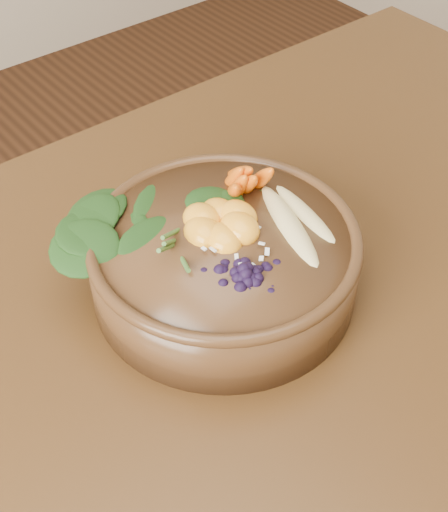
{
  "coord_description": "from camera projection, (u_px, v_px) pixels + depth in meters",
  "views": [
    {
      "loc": [
        -0.14,
        -0.28,
        1.28
      ],
      "look_at": [
        0.17,
        0.11,
        0.8
      ],
      "focal_mm": 50.0,
      "sensor_mm": 36.0,
      "label": 1
    }
  ],
  "objects": [
    {
      "name": "coconut_flakes",
      "position": [
        232.0,
        246.0,
        0.66
      ],
      "size": [
        0.1,
        0.09,
        0.01
      ],
      "primitive_type": null,
      "rotation": [
        0.0,
        0.0,
        -0.37
      ],
      "color": "white",
      "rests_on": "stoneware_bowl"
    },
    {
      "name": "carrot_cluster",
      "position": [
        248.0,
        155.0,
        0.71
      ],
      "size": [
        0.07,
        0.07,
        0.07
      ],
      "primitive_type": null,
      "rotation": [
        0.0,
        0.0,
        -0.37
      ],
      "color": "orange",
      "rests_on": "stoneware_bowl"
    },
    {
      "name": "kale_heap",
      "position": [
        167.0,
        194.0,
        0.69
      ],
      "size": [
        0.22,
        0.21,
        0.04
      ],
      "primitive_type": null,
      "rotation": [
        0.0,
        0.0,
        -0.37
      ],
      "color": "#1D4014",
      "rests_on": "stoneware_bowl"
    },
    {
      "name": "mandarin_cluster",
      "position": [
        221.0,
        214.0,
        0.68
      ],
      "size": [
        0.1,
        0.11,
        0.03
      ],
      "primitive_type": null,
      "rotation": [
        0.0,
        0.0,
        -0.37
      ],
      "color": "orange",
      "rests_on": "stoneware_bowl"
    },
    {
      "name": "blueberry_pile",
      "position": [
        245.0,
        261.0,
        0.63
      ],
      "size": [
        0.15,
        0.13,
        0.04
      ],
      "primitive_type": null,
      "rotation": [
        0.0,
        0.0,
        -0.37
      ],
      "color": "black",
      "rests_on": "stoneware_bowl"
    },
    {
      "name": "banana_halves",
      "position": [
        298.0,
        209.0,
        0.69
      ],
      "size": [
        0.08,
        0.14,
        0.03
      ],
      "rotation": [
        0.0,
        0.0,
        -0.37
      ],
      "color": "#E0CC84",
      "rests_on": "stoneware_bowl"
    },
    {
      "name": "dining_table",
      "position": [
        154.0,
        511.0,
        0.65
      ],
      "size": [
        1.6,
        0.9,
        0.75
      ],
      "color": "#331C0C",
      "rests_on": "ground"
    },
    {
      "name": "stoneware_bowl",
      "position": [
        224.0,
        263.0,
        0.7
      ],
      "size": [
        0.34,
        0.34,
        0.07
      ],
      "primitive_type": "cylinder",
      "rotation": [
        0.0,
        0.0,
        -0.37
      ],
      "color": "#4A301A",
      "rests_on": "dining_table"
    }
  ]
}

